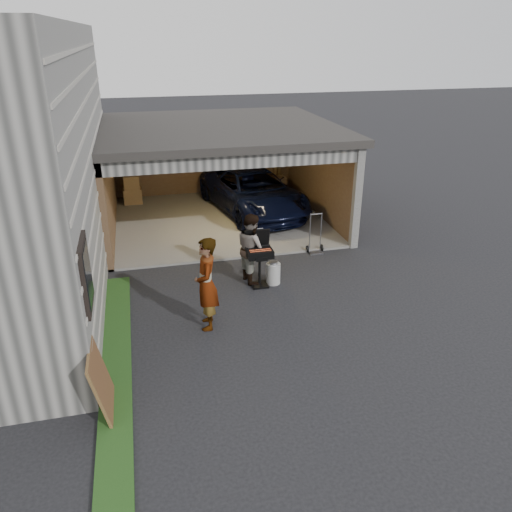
% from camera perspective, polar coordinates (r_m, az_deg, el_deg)
% --- Properties ---
extents(ground, '(80.00, 80.00, 0.00)m').
position_cam_1_polar(ground, '(9.64, -2.00, -9.23)').
color(ground, black).
rests_on(ground, ground).
extents(groundcover_strip, '(0.50, 8.00, 0.06)m').
position_cam_1_polar(groundcover_strip, '(8.71, -15.69, -14.19)').
color(groundcover_strip, '#193814').
rests_on(groundcover_strip, ground).
extents(garage, '(6.80, 6.30, 2.90)m').
position_cam_1_polar(garage, '(15.26, -4.57, 11.09)').
color(garage, '#605E59').
rests_on(garage, ground).
extents(minivan, '(3.06, 5.09, 1.32)m').
position_cam_1_polar(minivan, '(15.89, -0.32, 7.19)').
color(minivan, black).
rests_on(minivan, ground).
extents(woman, '(0.51, 0.72, 1.86)m').
position_cam_1_polar(woman, '(9.55, -5.68, -3.20)').
color(woman, silver).
rests_on(woman, ground).
extents(man, '(0.73, 0.87, 1.62)m').
position_cam_1_polar(man, '(11.40, -0.50, 0.95)').
color(man, '#3D2A18').
rests_on(man, ground).
extents(bbq_grill, '(0.58, 0.51, 1.29)m').
position_cam_1_polar(bbq_grill, '(11.16, 0.37, 0.15)').
color(bbq_grill, black).
rests_on(bbq_grill, ground).
extents(propane_tank, '(0.42, 0.42, 0.49)m').
position_cam_1_polar(propane_tank, '(11.47, 1.98, -2.01)').
color(propane_tank, '#B9B9B5').
rests_on(propane_tank, ground).
extents(plywood_panel, '(0.27, 0.98, 1.08)m').
position_cam_1_polar(plywood_panel, '(8.02, -17.25, -13.59)').
color(plywood_panel, '#512E1B').
rests_on(plywood_panel, ground).
extents(hand_truck, '(0.45, 0.33, 1.07)m').
position_cam_1_polar(hand_truck, '(13.20, 6.79, 1.27)').
color(hand_truck, gray).
rests_on(hand_truck, ground).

